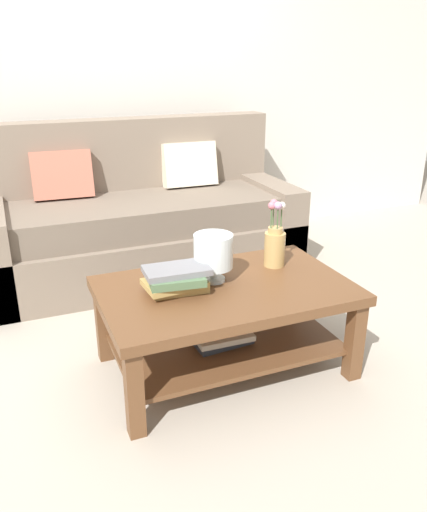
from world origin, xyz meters
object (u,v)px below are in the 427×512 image
(couch, at_px, (140,222))
(glass_hurricane_vase, at_px, (213,252))
(coffee_table, at_px, (225,310))
(book_stack_main, at_px, (176,279))
(flower_pitcher, at_px, (275,244))

(couch, relative_size, glass_hurricane_vase, 9.16)
(coffee_table, xyz_separation_m, book_stack_main, (-0.24, 0.03, 0.19))
(book_stack_main, bearing_deg, couch, 82.23)
(coffee_table, height_order, flower_pitcher, flower_pitcher)
(flower_pitcher, bearing_deg, coffee_table, -157.32)
(book_stack_main, distance_m, glass_hurricane_vase, 0.23)
(couch, height_order, flower_pitcher, couch)
(glass_hurricane_vase, height_order, flower_pitcher, flower_pitcher)
(coffee_table, distance_m, flower_pitcher, 0.44)
(coffee_table, relative_size, flower_pitcher, 3.40)
(couch, distance_m, book_stack_main, 1.41)
(couch, bearing_deg, glass_hurricane_vase, -89.18)
(coffee_table, xyz_separation_m, glass_hurricane_vase, (-0.03, 0.08, 0.27))
(coffee_table, height_order, glass_hurricane_vase, glass_hurricane_vase)
(couch, distance_m, flower_pitcher, 1.35)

